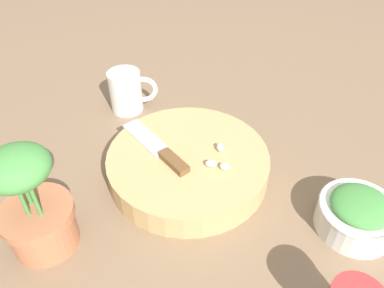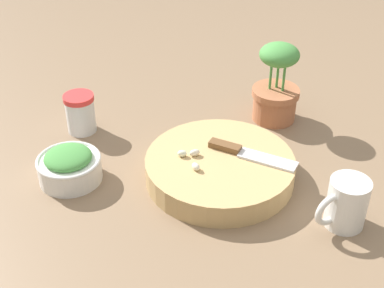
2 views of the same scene
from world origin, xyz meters
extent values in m
plane|color=#7F664C|center=(0.00, 0.00, 0.00)|extent=(5.00, 5.00, 0.00)
cylinder|color=tan|center=(0.05, -0.02, 0.02)|extent=(0.30, 0.30, 0.05)
cube|color=brown|center=(0.06, 0.01, 0.06)|extent=(0.07, 0.04, 0.01)
cube|color=silver|center=(0.15, -0.01, 0.05)|extent=(0.12, 0.06, 0.01)
ellipsoid|color=#F1E4CC|center=(0.00, -0.02, 0.06)|extent=(0.02, 0.02, 0.01)
ellipsoid|color=#ECE7CC|center=(0.01, -0.07, 0.06)|extent=(0.02, 0.02, 0.01)
ellipsoid|color=#E6ECCB|center=(-0.02, -0.03, 0.06)|extent=(0.02, 0.02, 0.01)
cylinder|color=silver|center=(-0.24, -0.08, 0.02)|extent=(0.13, 0.13, 0.05)
torus|color=silver|center=(-0.24, -0.08, 0.05)|extent=(0.13, 0.13, 0.01)
ellipsoid|color=#478E42|center=(-0.24, -0.08, 0.05)|extent=(0.10, 0.10, 0.03)
cylinder|color=silver|center=(0.29, -0.11, 0.05)|extent=(0.07, 0.07, 0.10)
torus|color=silver|center=(0.26, -0.14, 0.05)|extent=(0.06, 0.05, 0.07)
cylinder|color=#B26B47|center=(0.14, 0.23, 0.04)|extent=(0.10, 0.10, 0.08)
cylinder|color=#B26B47|center=(0.14, 0.23, 0.07)|extent=(0.11, 0.11, 0.02)
ellipsoid|color=#478E42|center=(0.14, 0.23, 0.17)|extent=(0.09, 0.09, 0.05)
cylinder|color=#478E42|center=(0.13, 0.23, 0.12)|extent=(0.01, 0.01, 0.09)
cylinder|color=#478E42|center=(0.14, 0.24, 0.12)|extent=(0.01, 0.01, 0.09)
cylinder|color=#478E42|center=(0.16, 0.23, 0.12)|extent=(0.01, 0.01, 0.09)
camera|label=1|loc=(-0.25, 0.38, 0.51)|focal=35.00mm
camera|label=2|loc=(0.16, -0.88, 0.67)|focal=50.00mm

